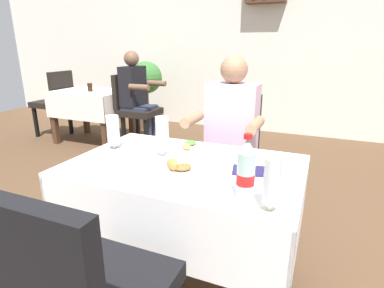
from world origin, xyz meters
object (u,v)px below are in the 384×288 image
beer_glass_right (113,132)px  beer_glass_left (271,186)px  seated_diner_far (229,135)px  background_table_tumbler (90,87)px  beer_glass_middle (162,135)px  background_dining_table (93,104)px  chair_far_diner_seat (227,150)px  background_chair_left (55,100)px  potted_plant_corner (147,87)px  plate_near_camera (175,169)px  background_chair_right (135,107)px  background_patron (137,95)px  plate_far_diner (188,148)px  napkin_cutlery_set (250,170)px  main_dining_table (185,193)px  cola_bottle_primary (246,172)px

beer_glass_right → beer_glass_left: bearing=-21.3°
seated_diner_far → background_table_tumbler: 2.66m
beer_glass_middle → beer_glass_left: bearing=-30.4°
beer_glass_middle → background_dining_table: 2.95m
background_dining_table → beer_glass_middle: bearing=-42.2°
chair_far_diner_seat → beer_glass_middle: (-0.16, -0.73, 0.30)m
background_chair_left → potted_plant_corner: bearing=42.6°
seated_diner_far → plate_near_camera: size_ratio=5.16×
background_chair_right → beer_glass_right: bearing=-59.8°
background_patron → background_table_tumbler: bearing=-174.1°
background_dining_table → plate_far_diner: bearing=-38.7°
napkin_cutlery_set → background_chair_left: 3.92m
plate_near_camera → beer_glass_right: bearing=159.9°
background_dining_table → background_table_tumbler: bearing=-57.2°
plate_near_camera → beer_glass_left: 0.54m
potted_plant_corner → chair_far_diner_seat: bearing=-47.3°
beer_glass_middle → main_dining_table: bearing=-20.5°
beer_glass_right → napkin_cutlery_set: (0.83, -0.03, -0.10)m
chair_far_diner_seat → seated_diner_far: (0.04, -0.11, 0.16)m
main_dining_table → cola_bottle_primary: 0.55m
plate_near_camera → background_dining_table: bearing=137.3°
cola_bottle_primary → napkin_cutlery_set: (-0.05, 0.30, -0.12)m
main_dining_table → plate_far_diner: bearing=108.6°
background_chair_right → main_dining_table: bearing=-51.1°
main_dining_table → beer_glass_right: 0.56m
beer_glass_right → main_dining_table: bearing=-6.8°
cola_bottle_primary → background_chair_right: size_ratio=0.29×
plate_far_diner → background_table_tumbler: bearing=141.8°
plate_far_diner → napkin_cutlery_set: bearing=-24.7°
napkin_cutlery_set → potted_plant_corner: 3.76m
beer_glass_left → potted_plant_corner: bearing=127.3°
background_chair_left → napkin_cutlery_set: bearing=-30.7°
beer_glass_middle → background_table_tumbler: (-2.12, 1.90, -0.07)m
cola_bottle_primary → potted_plant_corner: 4.03m
beer_glass_left → background_chair_right: background_chair_right is taller
background_dining_table → background_patron: size_ratio=0.77×
beer_glass_middle → background_chair_right: background_chair_right is taller
main_dining_table → potted_plant_corner: (-2.01, 2.97, 0.13)m
chair_far_diner_seat → background_chair_left: size_ratio=1.00×
background_chair_left → potted_plant_corner: potted_plant_corner is taller
chair_far_diner_seat → beer_glass_right: size_ratio=4.73×
main_dining_table → seated_diner_far: bearing=86.2°
beer_glass_middle → potted_plant_corner: (-1.85, 2.90, -0.16)m
background_dining_table → background_patron: background_patron is taller
beer_glass_left → background_chair_left: 4.25m
beer_glass_left → potted_plant_corner: potted_plant_corner is taller
potted_plant_corner → background_patron: bearing=-65.8°
plate_far_diner → background_chair_left: background_chair_left is taller
beer_glass_right → background_chair_left: background_chair_left is taller
chair_far_diner_seat → beer_glass_right: bearing=-123.9°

